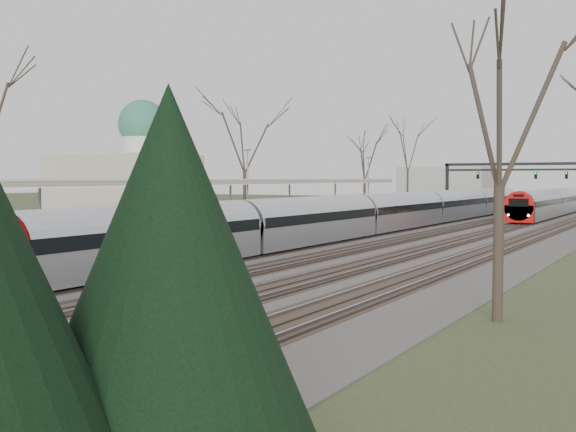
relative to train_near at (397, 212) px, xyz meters
The scene contains 8 objects.
track_bed 8.08m from the train_near, 69.67° to the left, with size 24.00×160.00×0.22m.
platform 12.03m from the train_near, 123.13° to the right, with size 3.50×69.00×1.00m, color #9E9B93.
canopy 16.14m from the train_near, 114.23° to the right, with size 4.10×50.00×3.11m.
dome_building 21.57m from the train_near, 153.60° to the right, with size 10.00×8.00×10.30m.
signal_gantry 37.71m from the train_near, 85.74° to the left, with size 21.00×0.59×6.08m.
tree_west_far 15.91m from the train_near, behind, with size 5.50×5.50×11.33m.
tree_east_near 36.40m from the train_near, 64.53° to the right, with size 4.50×4.50×9.27m.
train_near is the anchor object (origin of this frame).
Camera 1 is at (17.86, -5.78, 4.15)m, focal length 45.00 mm.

